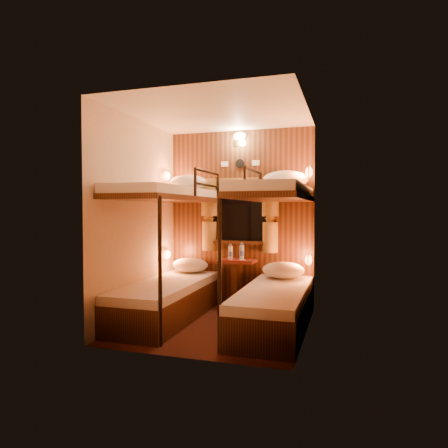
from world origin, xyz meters
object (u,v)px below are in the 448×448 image
(bunk_left, at_px, (167,273))
(bottle_right, at_px, (242,252))
(bottle_left, at_px, (231,253))
(bunk_right, at_px, (274,278))
(table, at_px, (237,277))

(bunk_left, height_order, bottle_right, bunk_left)
(bunk_left, height_order, bottle_left, bunk_left)
(bottle_left, relative_size, bottle_right, 0.93)
(bunk_right, height_order, table, bunk_right)
(bunk_left, xyz_separation_m, bunk_right, (1.30, 0.00, 0.00))
(bunk_left, relative_size, bottle_right, 8.32)
(bottle_left, bearing_deg, bottle_right, 28.08)
(table, bearing_deg, bunk_left, -129.67)
(bunk_right, distance_m, table, 1.02)
(bottle_left, bearing_deg, table, 41.77)
(bunk_right, xyz_separation_m, bottle_left, (-0.72, 0.72, 0.18))
(table, xyz_separation_m, bottle_left, (-0.07, -0.06, 0.33))
(bunk_left, bearing_deg, bottle_right, 47.93)
(bunk_right, distance_m, bottle_left, 1.03)
(bottle_right, bearing_deg, bunk_right, -53.80)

